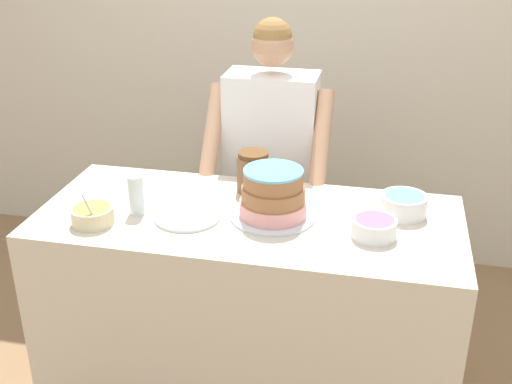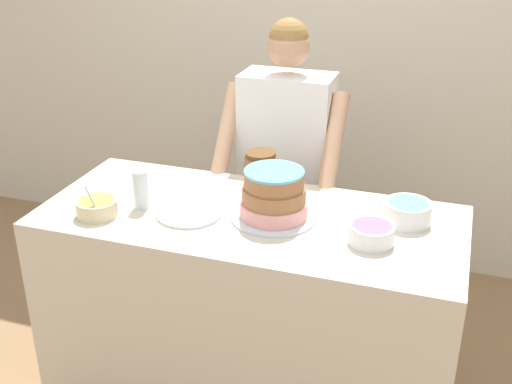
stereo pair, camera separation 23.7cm
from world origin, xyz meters
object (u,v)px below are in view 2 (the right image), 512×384
at_px(frosting_bowl_olive, 97,207).
at_px(frosting_bowl_purple, 372,233).
at_px(ceramic_plate, 189,213).
at_px(frosting_bowl_blue, 408,211).
at_px(cake, 274,197).
at_px(drinking_glass, 141,189).
at_px(person_baker, 286,157).
at_px(stoneware_jar, 261,172).

bearing_deg(frosting_bowl_olive, frosting_bowl_purple, 6.56).
relative_size(frosting_bowl_purple, ceramic_plate, 0.64).
bearing_deg(frosting_bowl_blue, frosting_bowl_olive, -164.30).
relative_size(cake, frosting_bowl_blue, 1.87).
bearing_deg(drinking_glass, frosting_bowl_purple, 0.04).
relative_size(frosting_bowl_blue, drinking_glass, 1.13).
bearing_deg(cake, frosting_bowl_purple, -11.06).
relative_size(frosting_bowl_olive, drinking_glass, 1.02).
distance_m(cake, drinking_glass, 0.52).
height_order(person_baker, stoneware_jar, person_baker).
xyz_separation_m(cake, ceramic_plate, (-0.32, -0.08, -0.08)).
bearing_deg(frosting_bowl_blue, drinking_glass, -168.71).
relative_size(person_baker, frosting_bowl_purple, 9.64).
bearing_deg(person_baker, frosting_bowl_olive, -123.74).
distance_m(cake, frosting_bowl_olive, 0.68).
bearing_deg(stoneware_jar, person_baker, 89.60).
distance_m(frosting_bowl_purple, ceramic_plate, 0.70).
xyz_separation_m(frosting_bowl_blue, stoneware_jar, (-0.61, 0.10, 0.04)).
height_order(frosting_bowl_blue, ceramic_plate, frosting_bowl_blue).
distance_m(frosting_bowl_blue, stoneware_jar, 0.62).
xyz_separation_m(frosting_bowl_olive, drinking_glass, (0.13, 0.12, 0.04)).
bearing_deg(drinking_glass, frosting_bowl_blue, 11.29).
xyz_separation_m(cake, drinking_glass, (-0.52, -0.08, -0.01)).
xyz_separation_m(person_baker, stoneware_jar, (-0.00, -0.37, 0.07)).
relative_size(person_baker, cake, 4.77).
height_order(frosting_bowl_olive, ceramic_plate, frosting_bowl_olive).
relative_size(cake, frosting_bowl_purple, 2.02).
bearing_deg(frosting_bowl_purple, ceramic_plate, -179.87).
bearing_deg(person_baker, frosting_bowl_blue, -37.59).
relative_size(frosting_bowl_olive, stoneware_jar, 0.93).
bearing_deg(frosting_bowl_olive, person_baker, 56.26).
distance_m(frosting_bowl_purple, frosting_bowl_blue, 0.22).
xyz_separation_m(cake, frosting_bowl_blue, (0.48, 0.12, -0.04)).
bearing_deg(cake, stoneware_jar, 119.44).
relative_size(cake, drinking_glass, 2.11).
xyz_separation_m(frosting_bowl_purple, frosting_bowl_olive, (-1.03, -0.12, -0.00)).
bearing_deg(ceramic_plate, stoneware_jar, 57.38).
bearing_deg(stoneware_jar, frosting_bowl_olive, -141.49).
bearing_deg(ceramic_plate, drinking_glass, 179.71).
height_order(cake, frosting_bowl_olive, cake).
xyz_separation_m(person_baker, drinking_glass, (-0.40, -0.67, 0.07)).
bearing_deg(cake, drinking_glass, -171.72).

